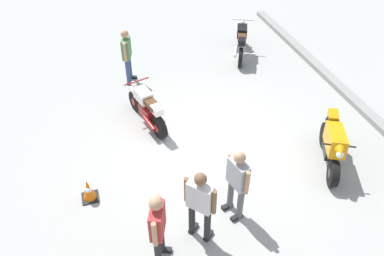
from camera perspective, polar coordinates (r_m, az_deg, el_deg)
ground_plane at (r=9.76m, az=2.51°, el=-2.84°), size 40.00×40.00×0.00m
curb_edge at (r=11.76m, az=24.26°, el=2.09°), size 14.00×0.30×0.15m
motorcycle_orange_sportbike at (r=9.52m, az=19.94°, el=-2.22°), size 1.84×1.06×1.14m
motorcycle_cream_vintage at (r=10.26m, az=-6.66°, el=2.90°), size 1.92×0.81×1.07m
motorcycle_black_cruiser at (r=13.40m, az=7.22°, el=12.46°), size 1.97×1.01×1.09m
person_in_green_shirt at (r=11.81m, az=-9.52°, el=10.76°), size 0.65×0.42×1.71m
person_in_red_shirt at (r=6.95m, az=-5.02°, el=-14.24°), size 0.65×0.45×1.72m
person_in_white_shirt at (r=7.23m, az=1.18°, el=-10.86°), size 0.57×0.55×1.74m
person_in_gray_shirt at (r=7.69m, az=6.66°, el=-7.61°), size 0.66×0.40×1.70m
traffic_cone at (r=8.70m, az=-14.96°, el=-8.76°), size 0.36×0.36×0.53m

